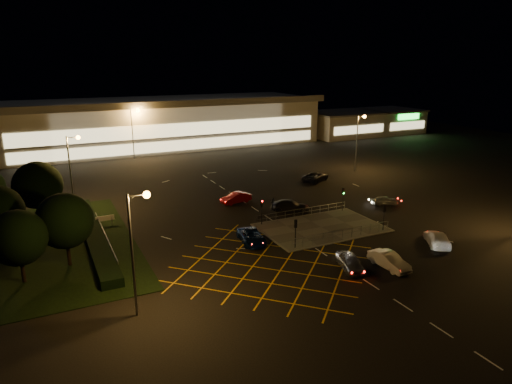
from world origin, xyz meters
name	(u,v)px	position (x,y,z in m)	size (l,w,h in m)	color
ground	(298,225)	(0.00, 0.00, 0.00)	(180.00, 180.00, 0.00)	black
pedestrian_island	(321,227)	(2.00, -2.00, 0.06)	(14.00, 9.00, 0.12)	#4C4944
grass_verge	(46,247)	(-28.00, 6.00, 0.04)	(18.00, 30.00, 0.08)	black
hedge	(94,236)	(-23.00, 6.00, 0.50)	(2.00, 26.00, 1.00)	black
supermarket	(163,122)	(0.00, 61.95, 5.31)	(72.00, 26.50, 10.50)	beige
retail_unit_a	(343,124)	(46.00, 53.97, 3.21)	(18.80, 14.80, 6.35)	beige
retail_unit_b	(390,120)	(62.00, 53.96, 3.22)	(14.80, 14.80, 6.35)	beige
streetlight_sw	(137,237)	(-21.56, -12.00, 6.56)	(1.78, 0.56, 10.03)	slate
streetlight_nw	(73,162)	(-23.56, 18.00, 6.56)	(1.78, 0.56, 10.03)	slate
streetlight_ne	(359,135)	(24.44, 20.00, 6.56)	(1.78, 0.56, 10.03)	slate
streetlight_far_left	(134,127)	(-9.56, 48.00, 6.56)	(1.78, 0.56, 10.03)	slate
streetlight_far_right	(300,115)	(30.44, 50.00, 6.56)	(1.78, 0.56, 10.03)	slate
signal_sw	(296,228)	(-4.00, -5.99, 2.37)	(0.28, 0.30, 3.15)	black
signal_se	(384,212)	(8.00, -5.99, 2.37)	(0.28, 0.30, 3.15)	black
signal_nw	(262,207)	(-4.00, 1.99, 2.37)	(0.28, 0.30, 3.15)	black
signal_ne	(343,194)	(8.00, 1.99, 2.37)	(0.28, 0.30, 3.15)	black
tree_a	(18,238)	(-30.00, -2.00, 4.33)	(5.04, 5.04, 6.86)	black
tree_c	(38,185)	(-28.00, 14.00, 4.95)	(5.76, 5.76, 7.84)	black
tree_e	(65,221)	(-26.00, 0.00, 4.64)	(5.40, 5.40, 7.35)	black
car_near_silver	(350,262)	(-1.83, -12.64, 0.75)	(1.78, 4.42, 1.51)	#9B9DA2
car_queue_white	(389,260)	(1.78, -13.98, 0.75)	(1.60, 4.58, 1.51)	silver
car_left_blue	(252,237)	(-7.50, -2.53, 0.71)	(2.36, 5.11, 1.42)	#0C1F4D
car_far_dkgrey	(290,206)	(1.83, 5.09, 0.75)	(2.10, 5.17, 1.50)	black
car_right_silver	(385,200)	(15.05, 1.78, 0.63)	(1.50, 3.72, 1.27)	#A4A6AB
car_circ_red	(236,198)	(-3.21, 11.69, 0.74)	(1.56, 4.47, 1.47)	maroon
car_east_grey	(315,177)	(13.50, 16.98, 0.78)	(2.58, 5.59, 1.55)	black
car_approach_white	(437,238)	(10.42, -11.88, 0.75)	(2.09, 5.14, 1.49)	silver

